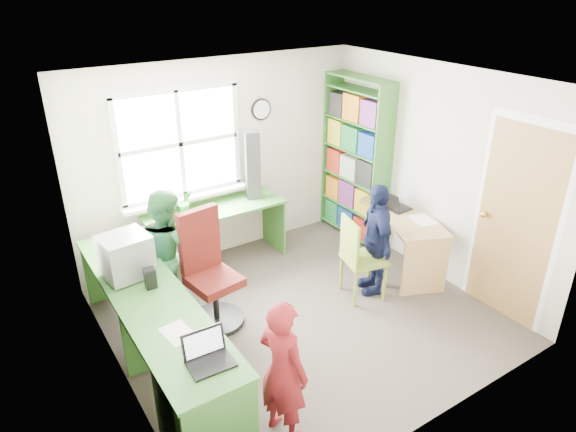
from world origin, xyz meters
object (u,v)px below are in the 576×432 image
object	(u,v)px
laptop_right	(392,204)
laptop_left	(208,355)
person_navy	(376,239)
l_desk	(192,340)
swivel_chair	(209,276)
wooden_chair	(358,255)
right_desk	(406,230)
person_green	(168,254)
potted_plant	(185,203)
crt_monitor	(126,256)
cd_tower	(253,165)
person_red	(283,371)
bookshelf	(355,163)

from	to	relation	value
laptop_right	laptop_left	bearing A→B (deg)	110.54
person_navy	l_desk	bearing A→B (deg)	-59.50
swivel_chair	wooden_chair	distance (m)	1.58
swivel_chair	laptop_left	size ratio (longest dim) A/B	3.65
right_desk	swivel_chair	world-z (taller)	swivel_chair
person_green	person_navy	bearing A→B (deg)	-126.18
wooden_chair	laptop_right	distance (m)	0.96
potted_plant	person_navy	xyz separation A→B (m)	(1.55, -1.48, -0.25)
potted_plant	crt_monitor	bearing A→B (deg)	-135.28
crt_monitor	person_navy	size ratio (longest dim) A/B	0.35
l_desk	cd_tower	world-z (taller)	cd_tower
laptop_right	person_red	xyz separation A→B (m)	(-2.51, -1.51, -0.15)
l_desk	swivel_chair	bearing A→B (deg)	55.42
wooden_chair	person_navy	size ratio (longest dim) A/B	0.74
right_desk	crt_monitor	xyz separation A→B (m)	(-3.12, 0.38, 0.45)
person_green	person_navy	size ratio (longest dim) A/B	1.09
swivel_chair	laptop_right	world-z (taller)	swivel_chair
right_desk	laptop_right	size ratio (longest dim) A/B	3.73
person_green	person_navy	world-z (taller)	person_green
laptop_left	person_green	size ratio (longest dim) A/B	0.24
bookshelf	person_navy	xyz separation A→B (m)	(-0.70, -1.21, -0.37)
potted_plant	person_green	bearing A→B (deg)	-125.91
l_desk	crt_monitor	distance (m)	0.97
crt_monitor	l_desk	bearing A→B (deg)	-80.09
right_desk	person_navy	world-z (taller)	person_navy
l_desk	person_red	bearing A→B (deg)	-67.51
l_desk	bookshelf	size ratio (longest dim) A/B	1.40
bookshelf	laptop_right	bearing A→B (deg)	-96.70
cd_tower	person_red	world-z (taller)	cd_tower
swivel_chair	wooden_chair	size ratio (longest dim) A/B	1.26
laptop_left	person_navy	distance (m)	2.55
right_desk	wooden_chair	bearing A→B (deg)	-146.52
laptop_left	potted_plant	xyz separation A→B (m)	(0.84, 2.36, 0.09)
cd_tower	person_green	distance (m)	1.57
l_desk	laptop_right	world-z (taller)	laptop_right
laptop_left	laptop_right	world-z (taller)	laptop_left
laptop_left	potted_plant	size ratio (longest dim) A/B	1.19
potted_plant	person_navy	size ratio (longest dim) A/B	0.22
bookshelf	person_red	xyz separation A→B (m)	(-2.60, -2.33, -0.40)
crt_monitor	laptop_left	bearing A→B (deg)	-91.96
l_desk	person_navy	distance (m)	2.28
bookshelf	swivel_chair	size ratio (longest dim) A/B	1.76
l_desk	laptop_left	distance (m)	0.72
swivel_chair	person_red	size ratio (longest dim) A/B	0.99
crt_monitor	potted_plant	size ratio (longest dim) A/B	1.62
right_desk	potted_plant	xyz separation A→B (m)	(-2.17, 1.32, 0.38)
bookshelf	potted_plant	world-z (taller)	bookshelf
cd_tower	laptop_left	bearing A→B (deg)	-107.15
right_desk	person_red	world-z (taller)	person_red
wooden_chair	laptop_right	bearing A→B (deg)	38.64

